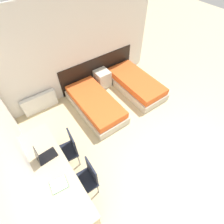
{
  "coord_description": "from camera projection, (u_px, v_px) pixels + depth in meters",
  "views": [
    {
      "loc": [
        -1.62,
        -0.09,
        3.82
      ],
      "look_at": [
        0.0,
        2.15,
        0.55
      ],
      "focal_mm": 28.0,
      "sensor_mm": 36.0,
      "label": 1
    }
  ],
  "objects": [
    {
      "name": "ground_plane",
      "position": [
        173.0,
        194.0,
        3.58
      ],
      "size": [
        20.0,
        20.0,
        0.0
      ],
      "primitive_type": "plane",
      "color": "beige"
    },
    {
      "name": "wall_left",
      "position": [
        14.0,
        145.0,
        2.78
      ],
      "size": [
        0.05,
        4.9,
        2.7
      ],
      "color": "silver",
      "rests_on": "ground_plane"
    },
    {
      "name": "bed_near_window",
      "position": [
        95.0,
        104.0,
        4.91
      ],
      "size": [
        0.96,
        1.95,
        0.43
      ],
      "color": "beige",
      "rests_on": "ground_plane"
    },
    {
      "name": "wall_back",
      "position": [
        73.0,
        51.0,
        4.6
      ],
      "size": [
        5.11,
        0.05,
        2.7
      ],
      "color": "silver",
      "rests_on": "ground_plane"
    },
    {
      "name": "headboard_panel",
      "position": [
        98.0,
        70.0,
        5.54
      ],
      "size": [
        2.56,
        0.03,
        0.9
      ],
      "color": "black",
      "rests_on": "ground_plane"
    },
    {
      "name": "radiator",
      "position": [
        40.0,
        103.0,
        4.89
      ],
      "size": [
        0.95,
        0.12,
        0.52
      ],
      "color": "silver",
      "rests_on": "ground_plane"
    },
    {
      "name": "chair_near_laptop",
      "position": [
        68.0,
        149.0,
        3.65
      ],
      "size": [
        0.47,
        0.47,
        0.97
      ],
      "rotation": [
        0.0,
        0.0,
        -0.1
      ],
      "color": "black",
      "rests_on": "ground_plane"
    },
    {
      "name": "chair_near_notebook",
      "position": [
        87.0,
        178.0,
        3.25
      ],
      "size": [
        0.45,
        0.45,
        0.97
      ],
      "rotation": [
        0.0,
        0.0,
        -0.04
      ],
      "color": "black",
      "rests_on": "ground_plane"
    },
    {
      "name": "laptop",
      "position": [
        44.0,
        156.0,
        3.21
      ],
      "size": [
        0.37,
        0.25,
        0.36
      ],
      "rotation": [
        0.0,
        0.0,
        0.06
      ],
      "color": "black",
      "rests_on": "desk"
    },
    {
      "name": "open_notebook",
      "position": [
        59.0,
        185.0,
        2.94
      ],
      "size": [
        0.31,
        0.27,
        0.02
      ],
      "rotation": [
        0.0,
        0.0,
        -0.12
      ],
      "color": "#236B3D",
      "rests_on": "desk"
    },
    {
      "name": "nightstand",
      "position": [
        102.0,
        79.0,
        5.54
      ],
      "size": [
        0.42,
        0.43,
        0.55
      ],
      "color": "beige",
      "rests_on": "ground_plane"
    },
    {
      "name": "bed_near_door",
      "position": [
        136.0,
        84.0,
        5.48
      ],
      "size": [
        0.96,
        1.95,
        0.43
      ],
      "color": "beige",
      "rests_on": "ground_plane"
    },
    {
      "name": "desk",
      "position": [
        55.0,
        174.0,
        3.23
      ],
      "size": [
        0.59,
        2.2,
        0.77
      ],
      "color": "#C6B28E",
      "rests_on": "ground_plane"
    }
  ]
}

